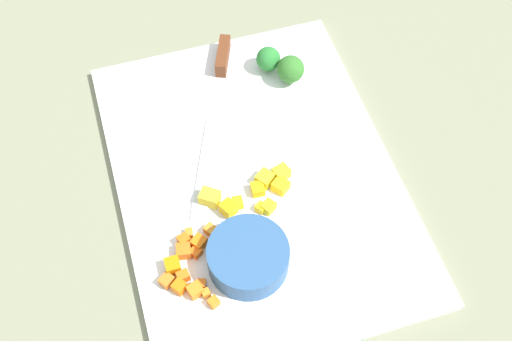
{
  "coord_description": "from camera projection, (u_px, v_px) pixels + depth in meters",
  "views": [
    {
      "loc": [
        0.43,
        -0.13,
        0.72
      ],
      "look_at": [
        0.0,
        0.0,
        0.02
      ],
      "focal_mm": 44.99,
      "sensor_mm": 36.0,
      "label": 1
    }
  ],
  "objects": [
    {
      "name": "carrot_dice_5",
      "position": [
        195.0,
        290.0,
        0.74
      ],
      "size": [
        0.02,
        0.02,
        0.01
      ],
      "primitive_type": "cube",
      "rotation": [
        0.0,
        0.0,
        1.88
      ],
      "color": "orange",
      "rests_on": "cutting_board"
    },
    {
      "name": "broccoli_floret_1",
      "position": [
        291.0,
        69.0,
        0.9
      ],
      "size": [
        0.04,
        0.04,
        0.04
      ],
      "color": "#85BD6A",
      "rests_on": "cutting_board"
    },
    {
      "name": "carrot_dice_4",
      "position": [
        211.0,
        230.0,
        0.78
      ],
      "size": [
        0.02,
        0.02,
        0.01
      ],
      "primitive_type": "cube",
      "rotation": [
        0.0,
        0.0,
        2.12
      ],
      "color": "orange",
      "rests_on": "cutting_board"
    },
    {
      "name": "cutting_board",
      "position": [
        256.0,
        177.0,
        0.84
      ],
      "size": [
        0.48,
        0.36,
        0.01
      ],
      "primitive_type": "cube",
      "color": "white",
      "rests_on": "ground_plane"
    },
    {
      "name": "carrot_dice_2",
      "position": [
        173.0,
        266.0,
        0.76
      ],
      "size": [
        0.02,
        0.02,
        0.02
      ],
      "primitive_type": "cube",
      "rotation": [
        0.0,
        0.0,
        1.56
      ],
      "color": "orange",
      "rests_on": "cutting_board"
    },
    {
      "name": "carrot_dice_10",
      "position": [
        183.0,
        276.0,
        0.75
      ],
      "size": [
        0.01,
        0.02,
        0.01
      ],
      "primitive_type": "cube",
      "rotation": [
        0.0,
        0.0,
        1.74
      ],
      "color": "orange",
      "rests_on": "cutting_board"
    },
    {
      "name": "ground_plane",
      "position": [
        256.0,
        180.0,
        0.84
      ],
      "size": [
        4.0,
        4.0,
        0.0
      ],
      "primitive_type": "plane",
      "color": "gray"
    },
    {
      "name": "pepper_dice_1",
      "position": [
        261.0,
        208.0,
        0.8
      ],
      "size": [
        0.02,
        0.02,
        0.01
      ],
      "primitive_type": "cube",
      "rotation": [
        0.0,
        0.0,
        2.24
      ],
      "color": "yellow",
      "rests_on": "cutting_board"
    },
    {
      "name": "pepper_dice_4",
      "position": [
        258.0,
        189.0,
        0.81
      ],
      "size": [
        0.02,
        0.02,
        0.01
      ],
      "primitive_type": "cube",
      "rotation": [
        0.0,
        0.0,
        3.09
      ],
      "color": "yellow",
      "rests_on": "cutting_board"
    },
    {
      "name": "prep_bowl",
      "position": [
        248.0,
        257.0,
        0.75
      ],
      "size": [
        0.1,
        0.1,
        0.04
      ],
      "primitive_type": "cylinder",
      "color": "#2D5589",
      "rests_on": "cutting_board"
    },
    {
      "name": "carrot_dice_7",
      "position": [
        202.0,
        284.0,
        0.75
      ],
      "size": [
        0.01,
        0.01,
        0.01
      ],
      "primitive_type": "cube",
      "rotation": [
        0.0,
        0.0,
        1.25
      ],
      "color": "orange",
      "rests_on": "cutting_board"
    },
    {
      "name": "pepper_dice_2",
      "position": [
        238.0,
        203.0,
        0.81
      ],
      "size": [
        0.02,
        0.01,
        0.01
      ],
      "primitive_type": "cube",
      "rotation": [
        0.0,
        0.0,
        3.08
      ],
      "color": "yellow",
      "rests_on": "cutting_board"
    },
    {
      "name": "chef_knife",
      "position": [
        218.0,
        87.0,
        0.9
      ],
      "size": [
        0.28,
        0.13,
        0.02
      ],
      "rotation": [
        0.0,
        0.0,
        5.9
      ],
      "color": "silver",
      "rests_on": "cutting_board"
    },
    {
      "name": "carrot_dice_9",
      "position": [
        206.0,
        293.0,
        0.74
      ],
      "size": [
        0.01,
        0.01,
        0.01
      ],
      "primitive_type": "cube",
      "rotation": [
        0.0,
        0.0,
        0.15
      ],
      "color": "orange",
      "rests_on": "cutting_board"
    },
    {
      "name": "carrot_dice_8",
      "position": [
        214.0,
        302.0,
        0.73
      ],
      "size": [
        0.01,
        0.02,
        0.01
      ],
      "primitive_type": "cube",
      "rotation": [
        0.0,
        0.0,
        0.42
      ],
      "color": "orange",
      "rests_on": "cutting_board"
    },
    {
      "name": "carrot_dice_1",
      "position": [
        184.0,
        251.0,
        0.77
      ],
      "size": [
        0.02,
        0.02,
        0.01
      ],
      "primitive_type": "cube",
      "rotation": [
        0.0,
        0.0,
        2.98
      ],
      "color": "orange",
      "rests_on": "cutting_board"
    },
    {
      "name": "carrot_dice_12",
      "position": [
        179.0,
        287.0,
        0.74
      ],
      "size": [
        0.02,
        0.02,
        0.01
      ],
      "primitive_type": "cube",
      "rotation": [
        0.0,
        0.0,
        0.66
      ],
      "color": "orange",
      "rests_on": "cutting_board"
    },
    {
      "name": "pepper_dice_8",
      "position": [
        265.0,
        179.0,
        0.82
      ],
      "size": [
        0.03,
        0.03,
        0.02
      ],
      "primitive_type": "cube",
      "rotation": [
        0.0,
        0.0,
        2.22
      ],
      "color": "yellow",
      "rests_on": "cutting_board"
    },
    {
      "name": "carrot_dice_11",
      "position": [
        189.0,
        233.0,
        0.78
      ],
      "size": [
        0.01,
        0.01,
        0.01
      ],
      "primitive_type": "cube",
      "rotation": [
        0.0,
        0.0,
        2.95
      ],
      "color": "orange",
      "rests_on": "cutting_board"
    },
    {
      "name": "carrot_dice_6",
      "position": [
        199.0,
        243.0,
        0.77
      ],
      "size": [
        0.02,
        0.02,
        0.01
      ],
      "primitive_type": "cube",
      "rotation": [
        0.0,
        0.0,
        2.24
      ],
      "color": "orange",
      "rests_on": "cutting_board"
    },
    {
      "name": "pepper_dice_5",
      "position": [
        281.0,
        173.0,
        0.83
      ],
      "size": [
        0.02,
        0.02,
        0.02
      ],
      "primitive_type": "cube",
      "rotation": [
        0.0,
        0.0,
        1.89
      ],
      "color": "yellow",
      "rests_on": "cutting_board"
    },
    {
      "name": "broccoli_floret_0",
      "position": [
        268.0,
        59.0,
        0.92
      ],
      "size": [
        0.04,
        0.04,
        0.04
      ],
      "color": "#96BF6C",
      "rests_on": "cutting_board"
    },
    {
      "name": "carrot_dice_13",
      "position": [
        184.0,
        240.0,
        0.77
      ],
      "size": [
        0.02,
        0.02,
        0.01
      ],
      "primitive_type": "cube",
      "rotation": [
        0.0,
        0.0,
        0.34
      ],
      "color": "orange",
      "rests_on": "cutting_board"
    },
    {
      "name": "carrot_dice_0",
      "position": [
        167.0,
        281.0,
        0.75
      ],
      "size": [
        0.02,
        0.02,
        0.01
      ],
      "primitive_type": "cube",
      "rotation": [
        0.0,
        0.0,
        0.64
      ],
      "color": "orange",
      "rests_on": "cutting_board"
    },
    {
      "name": "pepper_dice_3",
      "position": [
        210.0,
        198.0,
        0.8
      ],
      "size": [
        0.03,
        0.03,
        0.02
      ],
      "primitive_type": "cube",
      "rotation": [
        0.0,
        0.0,
        2.53
      ],
      "color": "yellow",
      "rests_on": "cutting_board"
    },
    {
      "name": "pepper_dice_0",
      "position": [
        281.0,
        186.0,
        0.82
      ],
      "size": [
        0.03,
        0.03,
        0.01
      ],
      "primitive_type": "cube",
      "rotation": [
        0.0,
        0.0,
        0.65
      ],
      "color": "yellow",
      "rests_on": "cutting_board"
    },
    {
      "name": "pepper_dice_7",
      "position": [
        228.0,
        208.0,
        0.8
      ],
      "size": [
        0.02,
        0.02,
        0.02
      ],
      "primitive_type": "cube",
      "rotation": [
        0.0,
        0.0,
        0.5
      ],
      "color": "yellow",
      "rests_on": "cutting_board"
    },
    {
      "name": "pepper_dice_6",
      "position": [
        271.0,
        206.0,
        0.8
      ],
      "size": [
        0.02,
        0.02,
        0.01
      ],
      "primitive_type": "cube",
      "rotation": [
        0.0,
        0.0,
        2.18
      ],
      "color": "yellow",
      "rests_on": "cutting_board"
    },
    {
      "name": "carrot_dice_3",
      "position": [
        196.0,
        252.0,
        0.77
      ],
      "size": [
        0.02,
        0.02,
        0.01
      ],
      "primitive_type": "cube",
      "rotation": [
        0.0,
        0.0,
        0.57
      ],
      "color": "orange",
      "rests_on": "cutting_board"
    }
  ]
}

